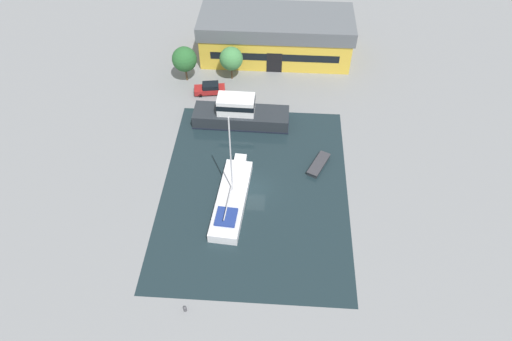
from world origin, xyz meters
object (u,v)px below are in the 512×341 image
at_px(quay_tree_near_building, 231,59).
at_px(quay_tree_by_water, 184,59).
at_px(small_dinghy, 319,165).
at_px(parked_car, 210,89).
at_px(sailboat_moored, 232,198).
at_px(warehouse_building, 276,36).
at_px(motor_cruiser, 240,114).

bearing_deg(quay_tree_near_building, quay_tree_by_water, -173.19).
distance_m(quay_tree_near_building, small_dinghy, 22.39).
bearing_deg(parked_car, sailboat_moored, -174.29).
xyz_separation_m(quay_tree_by_water, small_dinghy, (19.75, -17.23, -3.40)).
bearing_deg(quay_tree_by_water, quay_tree_near_building, 6.81).
bearing_deg(warehouse_building, parked_car, -130.22).
relative_size(quay_tree_by_water, parked_car, 1.17).
bearing_deg(small_dinghy, parked_car, 163.47).
relative_size(warehouse_building, motor_cruiser, 1.82).
relative_size(quay_tree_near_building, sailboat_moored, 0.41).
xyz_separation_m(parked_car, motor_cruiser, (5.03, -6.33, 0.72)).
xyz_separation_m(warehouse_building, parked_car, (-9.34, -10.96, -2.68)).
distance_m(quay_tree_by_water, parked_car, 5.83).
relative_size(quay_tree_by_water, sailboat_moored, 0.43).
bearing_deg(sailboat_moored, parked_car, 108.83).
relative_size(motor_cruiser, small_dinghy, 2.89).
xyz_separation_m(warehouse_building, small_dinghy, (6.39, -25.10, -3.21)).
bearing_deg(quay_tree_by_water, motor_cruiser, -46.17).
relative_size(quay_tree_near_building, parked_car, 1.12).
xyz_separation_m(motor_cruiser, small_dinghy, (10.70, -7.80, -1.25)).
bearing_deg(quay_tree_by_water, warehouse_building, 30.49).
xyz_separation_m(warehouse_building, motor_cruiser, (-4.31, -17.30, -1.95)).
xyz_separation_m(quay_tree_near_building, small_dinghy, (12.84, -18.06, -3.24)).
relative_size(sailboat_moored, motor_cruiser, 0.98).
xyz_separation_m(quay_tree_near_building, parked_car, (-2.89, -3.92, -2.71)).
relative_size(quay_tree_near_building, small_dinghy, 1.16).
xyz_separation_m(parked_car, small_dinghy, (15.73, -14.14, -0.53)).
relative_size(sailboat_moored, small_dinghy, 2.84).
bearing_deg(motor_cruiser, parked_car, 39.52).
xyz_separation_m(warehouse_building, quay_tree_near_building, (-6.45, -7.04, 0.03)).
distance_m(parked_car, sailboat_moored, 21.34).
xyz_separation_m(sailboat_moored, motor_cruiser, (-0.31, 14.32, 0.84)).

